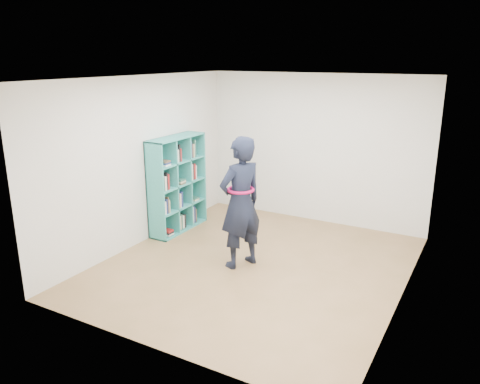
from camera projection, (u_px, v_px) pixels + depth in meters
The scene contains 9 objects.
floor at pixel (255, 265), 6.67m from camera, with size 4.50×4.50×0.00m, color brown.
ceiling at pixel (257, 78), 5.94m from camera, with size 4.50×4.50×0.00m, color white.
wall_left at pixel (141, 161), 7.23m from camera, with size 0.02×4.50×2.60m, color silver.
wall_right at pixel (411, 198), 5.37m from camera, with size 0.02×4.50×2.60m, color silver.
wall_back at pixel (315, 149), 8.19m from camera, with size 4.00×0.02×2.60m, color silver.
wall_front at pixel (147, 229), 4.41m from camera, with size 4.00×0.02×2.60m, color silver.
bookshelf at pixel (176, 185), 7.85m from camera, with size 0.35×1.20×1.61m.
person at pixel (241, 203), 6.43m from camera, with size 0.68×0.80×1.86m.
smartphone at pixel (239, 191), 6.57m from camera, with size 0.05×0.10×0.14m.
Camera 1 is at (2.77, -5.44, 2.88)m, focal length 35.00 mm.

